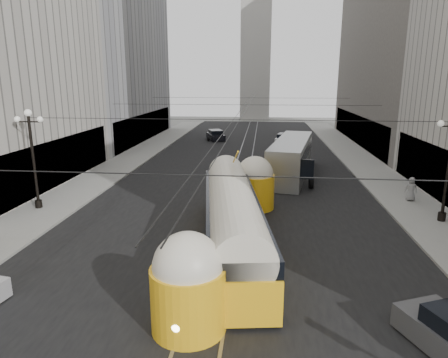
# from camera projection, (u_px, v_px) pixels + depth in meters

# --- Properties ---
(road) EXTENTS (20.00, 85.00, 0.02)m
(road) POSITION_uv_depth(u_px,v_px,m) (243.00, 167.00, 38.97)
(road) COLOR black
(road) RESTS_ON ground
(sidewalk_left) EXTENTS (4.00, 72.00, 0.15)m
(sidewalk_left) POSITION_uv_depth(u_px,v_px,m) (135.00, 157.00, 43.47)
(sidewalk_left) COLOR gray
(sidewalk_left) RESTS_ON ground
(sidewalk_right) EXTENTS (4.00, 72.00, 0.15)m
(sidewalk_right) POSITION_uv_depth(u_px,v_px,m) (361.00, 161.00, 41.18)
(sidewalk_right) COLOR gray
(sidewalk_right) RESTS_ON ground
(rail_left) EXTENTS (0.12, 85.00, 0.04)m
(rail_left) POSITION_uv_depth(u_px,v_px,m) (235.00, 167.00, 39.04)
(rail_left) COLOR gray
(rail_left) RESTS_ON ground
(rail_right) EXTENTS (0.12, 85.00, 0.04)m
(rail_right) POSITION_uv_depth(u_px,v_px,m) (250.00, 167.00, 38.89)
(rail_right) COLOR gray
(rail_right) RESTS_ON ground
(building_left_far) EXTENTS (12.60, 28.60, 28.60)m
(building_left_far) POSITION_uv_depth(u_px,v_px,m) (98.00, 32.00, 52.34)
(building_left_far) COLOR #999999
(building_left_far) RESTS_ON ground
(building_right_far) EXTENTS (12.60, 32.60, 32.60)m
(building_right_far) POSITION_uv_depth(u_px,v_px,m) (417.00, 11.00, 48.03)
(building_right_far) COLOR #514C47
(building_right_far) RESTS_ON ground
(distant_tower) EXTENTS (6.00, 6.00, 31.36)m
(distant_tower) POSITION_uv_depth(u_px,v_px,m) (256.00, 45.00, 81.15)
(distant_tower) COLOR #B2AFA8
(distant_tower) RESTS_ON ground
(lamppost_left_mid) EXTENTS (1.86, 0.44, 6.37)m
(lamppost_left_mid) POSITION_uv_depth(u_px,v_px,m) (33.00, 153.00, 25.26)
(lamppost_left_mid) COLOR black
(lamppost_left_mid) RESTS_ON sidewalk_left
(catenary) EXTENTS (25.00, 72.00, 0.23)m
(catenary) POSITION_uv_depth(u_px,v_px,m) (244.00, 106.00, 36.55)
(catenary) COLOR black
(catenary) RESTS_ON ground
(streetcar) EXTENTS (4.47, 16.03, 3.54)m
(streetcar) POSITION_uv_depth(u_px,v_px,m) (232.00, 217.00, 19.71)
(streetcar) COLOR yellow
(streetcar) RESTS_ON ground
(city_bus) EXTENTS (4.76, 12.87, 3.18)m
(city_bus) POSITION_uv_depth(u_px,v_px,m) (291.00, 156.00, 35.02)
(city_bus) COLOR #929597
(city_bus) RESTS_ON ground
(sedan_white_far) EXTENTS (2.55, 4.33, 1.28)m
(sedan_white_far) POSITION_uv_depth(u_px,v_px,m) (284.00, 139.00, 53.15)
(sedan_white_far) COLOR white
(sedan_white_far) RESTS_ON ground
(sedan_dark_far) EXTENTS (3.17, 4.79, 1.40)m
(sedan_dark_far) POSITION_uv_depth(u_px,v_px,m) (216.00, 135.00, 55.98)
(sedan_dark_far) COLOR black
(sedan_dark_far) RESTS_ON ground
(pedestrian_sidewalk_right) EXTENTS (0.85, 0.57, 1.66)m
(pedestrian_sidewalk_right) POSITION_uv_depth(u_px,v_px,m) (411.00, 189.00, 27.41)
(pedestrian_sidewalk_right) COLOR gray
(pedestrian_sidewalk_right) RESTS_ON sidewalk_right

